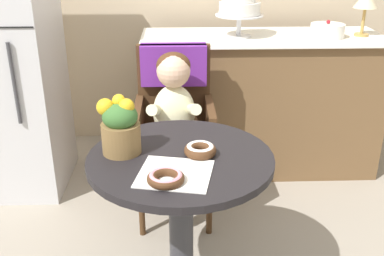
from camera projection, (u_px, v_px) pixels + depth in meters
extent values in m
cylinder|color=black|center=(180.00, 159.00, 1.75)|extent=(0.72, 0.72, 0.03)
cylinder|color=#333338|center=(181.00, 236.00, 1.89)|extent=(0.10, 0.10, 0.69)
cube|color=#472D19|center=(175.00, 141.00, 2.45)|extent=(0.42, 0.42, 0.04)
cube|color=#472D19|center=(174.00, 85.00, 2.53)|extent=(0.40, 0.04, 0.46)
cube|color=#472D19|center=(138.00, 122.00, 2.40)|extent=(0.04, 0.38, 0.18)
cube|color=#472D19|center=(210.00, 121.00, 2.42)|extent=(0.04, 0.38, 0.18)
cube|color=#6B2893|center=(174.00, 64.00, 2.48)|extent=(0.36, 0.11, 0.22)
cylinder|color=#472D19|center=(141.00, 198.00, 2.38)|extent=(0.03, 0.03, 0.45)
cylinder|color=#472D19|center=(210.00, 197.00, 2.39)|extent=(0.03, 0.03, 0.45)
cylinder|color=#472D19|center=(145.00, 166.00, 2.71)|extent=(0.03, 0.03, 0.45)
cylinder|color=#472D19|center=(205.00, 165.00, 2.72)|extent=(0.03, 0.03, 0.45)
ellipsoid|color=beige|center=(174.00, 112.00, 2.37)|extent=(0.22, 0.16, 0.30)
sphere|color=#E0B293|center=(173.00, 71.00, 2.27)|extent=(0.17, 0.17, 0.17)
ellipsoid|color=#4C2D19|center=(173.00, 66.00, 2.28)|extent=(0.17, 0.17, 0.14)
cylinder|color=beige|center=(155.00, 110.00, 2.26)|extent=(0.08, 0.23, 0.13)
sphere|color=#E0B293|center=(157.00, 129.00, 2.22)|extent=(0.06, 0.06, 0.06)
cylinder|color=beige|center=(193.00, 109.00, 2.27)|extent=(0.08, 0.23, 0.13)
sphere|color=#E0B293|center=(192.00, 128.00, 2.23)|extent=(0.06, 0.06, 0.06)
cylinder|color=#3F4760|center=(164.00, 138.00, 2.34)|extent=(0.09, 0.22, 0.09)
cylinder|color=#3F4760|center=(164.00, 178.00, 2.30)|extent=(0.08, 0.08, 0.26)
cylinder|color=#3F4760|center=(185.00, 138.00, 2.34)|extent=(0.09, 0.22, 0.09)
cylinder|color=#3F4760|center=(186.00, 177.00, 2.31)|extent=(0.08, 0.08, 0.26)
cube|color=white|center=(175.00, 174.00, 1.61)|extent=(0.30, 0.28, 0.00)
torus|color=#4C2D19|center=(200.00, 151.00, 1.73)|extent=(0.12, 0.12, 0.04)
torus|color=white|center=(200.00, 148.00, 1.73)|extent=(0.11, 0.11, 0.02)
torus|color=#4C2D19|center=(166.00, 178.00, 1.55)|extent=(0.13, 0.13, 0.03)
torus|color=pink|center=(166.00, 176.00, 1.54)|extent=(0.12, 0.12, 0.02)
cylinder|color=brown|center=(121.00, 138.00, 1.75)|extent=(0.15, 0.15, 0.12)
ellipsoid|color=#38662D|center=(120.00, 116.00, 1.71)|extent=(0.13, 0.14, 0.10)
sphere|color=gold|center=(126.00, 106.00, 1.70)|extent=(0.06, 0.06, 0.06)
sphere|color=gold|center=(119.00, 101.00, 1.71)|extent=(0.05, 0.05, 0.05)
sphere|color=gold|center=(105.00, 107.00, 1.70)|extent=(0.07, 0.07, 0.07)
sphere|color=gold|center=(120.00, 121.00, 1.69)|extent=(0.04, 0.04, 0.04)
cube|color=brown|center=(260.00, 103.00, 3.06)|extent=(1.50, 0.56, 0.90)
cube|color=white|center=(264.00, 37.00, 2.88)|extent=(1.56, 0.62, 0.01)
cylinder|color=silver|center=(238.00, 36.00, 2.87)|extent=(0.16, 0.16, 0.01)
cylinder|color=silver|center=(239.00, 25.00, 2.85)|extent=(0.03, 0.03, 0.12)
cylinder|color=silver|center=(239.00, 15.00, 2.82)|extent=(0.30, 0.30, 0.01)
cylinder|color=white|center=(239.00, 8.00, 2.81)|extent=(0.25, 0.25, 0.08)
cylinder|color=white|center=(239.00, 13.00, 2.82)|extent=(0.26, 0.26, 0.01)
cylinder|color=white|center=(240.00, 0.00, 2.79)|extent=(0.20, 0.20, 0.01)
cylinder|color=white|center=(327.00, 31.00, 2.84)|extent=(0.21, 0.21, 0.08)
sphere|color=red|center=(328.00, 22.00, 2.82)|extent=(0.02, 0.02, 0.02)
cylinder|color=#B28C47|center=(361.00, 35.00, 2.89)|extent=(0.09, 0.09, 0.01)
cylinder|color=#B28C47|center=(363.00, 21.00, 2.86)|extent=(0.02, 0.02, 0.16)
cylinder|color=#3F3F44|center=(14.00, 84.00, 2.42)|extent=(0.02, 0.02, 0.45)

